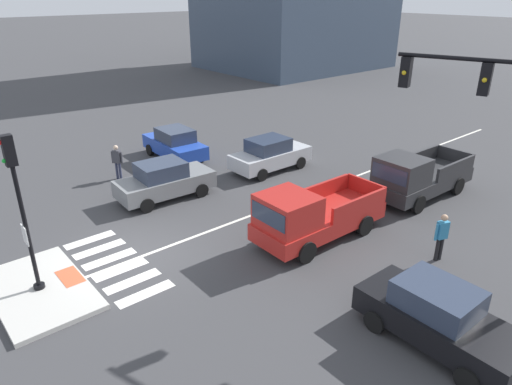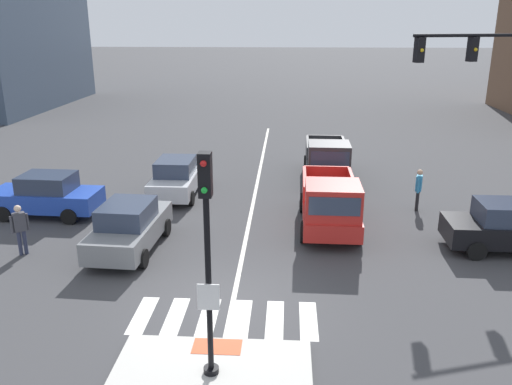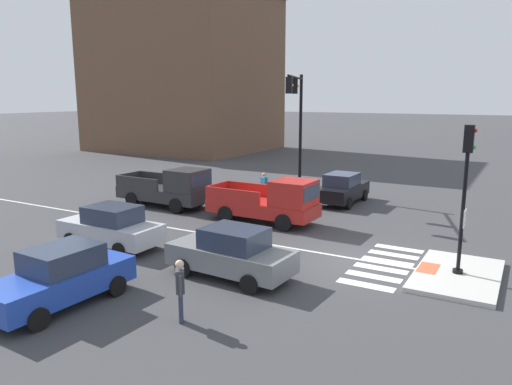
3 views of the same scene
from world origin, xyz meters
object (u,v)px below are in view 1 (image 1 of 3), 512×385
Objects in this scene: car_black_cross_right at (438,316)px; car_silver_westbound_far at (270,154)px; pedestrian_waiting_far_side at (442,234)px; pickup_truck_charcoal_eastbound_far at (416,177)px; car_grey_westbound_near at (164,180)px; pedestrian_at_curb_left at (117,159)px; signal_pole at (20,201)px; car_blue_cross_left at (175,144)px; pickup_truck_red_eastbound_mid at (311,216)px.

car_black_cross_right is 1.00× the size of car_silver_westbound_far.
pickup_truck_charcoal_eastbound_far is at bearing 131.67° from pedestrian_waiting_far_side.
car_silver_westbound_far is at bearing 86.33° from car_grey_westbound_near.
pickup_truck_charcoal_eastbound_far is 13.42m from pedestrian_at_curb_left.
car_silver_westbound_far is 9.91m from pedestrian_waiting_far_side.
car_black_cross_right is at bearing 38.94° from signal_pole.
car_grey_westbound_near is at bearing -35.92° from car_blue_cross_left.
pickup_truck_charcoal_eastbound_far is (-5.36, 7.41, 0.17)m from car_black_cross_right.
car_grey_westbound_near is 2.50× the size of pedestrian_waiting_far_side.
pedestrian_at_curb_left is at bearing -159.75° from pedestrian_waiting_far_side.
car_blue_cross_left is 16.52m from car_black_cross_right.
car_silver_westbound_far is (0.36, 5.67, 0.00)m from car_grey_westbound_near.
car_silver_westbound_far is at bearing 59.45° from pedestrian_at_curb_left.
signal_pole reaches higher than car_black_cross_right.
car_blue_cross_left is at bearing 102.54° from pedestrian_at_curb_left.
car_blue_cross_left is at bearing 175.09° from pickup_truck_red_eastbound_mid.
car_black_cross_right is 0.80× the size of pickup_truck_charcoal_eastbound_far.
signal_pole is 12.58m from car_silver_westbound_far.
pedestrian_waiting_far_side is at bearing -48.33° from pickup_truck_charcoal_eastbound_far.
signal_pole is 1.15× the size of car_silver_westbound_far.
pickup_truck_red_eastbound_mid is (6.59, 2.06, 0.17)m from car_grey_westbound_near.
pickup_truck_red_eastbound_mid is at bearing -92.86° from pickup_truck_charcoal_eastbound_far.
signal_pole is 11.39m from car_black_cross_right.
signal_pole is 0.92× the size of pickup_truck_charcoal_eastbound_far.
pickup_truck_charcoal_eastbound_far is 3.07× the size of pedestrian_waiting_far_side.
car_grey_westbound_near is (4.11, -2.98, 0.00)m from car_blue_cross_left.
pedestrian_at_curb_left is (-9.91, -2.63, 0.00)m from pickup_truck_red_eastbound_mid.
pedestrian_waiting_far_side is at bearing 5.73° from car_blue_cross_left.
pedestrian_at_curb_left is (-3.32, -0.57, 0.17)m from car_grey_westbound_near.
pickup_truck_red_eastbound_mid is (10.70, -0.92, 0.17)m from car_blue_cross_left.
pedestrian_at_curb_left is 14.41m from pedestrian_waiting_far_side.
pedestrian_waiting_far_side reaches higher than car_blue_cross_left.
car_blue_cross_left is at bearing 129.56° from signal_pole.
car_silver_westbound_far is 0.80× the size of pickup_truck_charcoal_eastbound_far.
signal_pole is 12.23m from car_blue_cross_left.
car_black_cross_right is at bearing 3.38° from car_grey_westbound_near.
car_black_cross_right is at bearing -7.85° from car_blue_cross_left.
car_black_cross_right is at bearing -13.27° from pickup_truck_red_eastbound_mid.
pickup_truck_red_eastbound_mid is 6.08m from pickup_truck_charcoal_eastbound_far.
car_blue_cross_left is (-7.67, 9.28, -2.17)m from signal_pole.
car_grey_westbound_near is 1.02× the size of car_silver_westbound_far.
pickup_truck_red_eastbound_mid reaches higher than pedestrian_at_curb_left.
car_black_cross_right is at bearing -22.60° from car_silver_westbound_far.
pickup_truck_charcoal_eastbound_far is at bearing 25.09° from car_blue_cross_left.
car_blue_cross_left and car_grey_westbound_near have the same top height.
car_silver_westbound_far is at bearing -159.36° from pickup_truck_charcoal_eastbound_far.
pedestrian_at_curb_left is at bearing -170.20° from car_grey_westbound_near.
pickup_truck_red_eastbound_mid is 3.07× the size of pedestrian_waiting_far_side.
pedestrian_at_curb_left is (-6.88, 5.73, -2.00)m from signal_pole.
pedestrian_at_curb_left is at bearing 140.21° from signal_pole.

